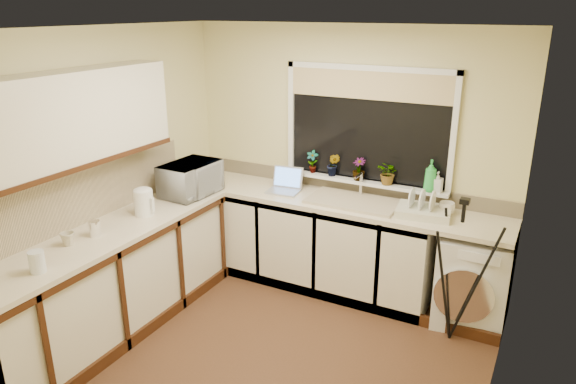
{
  "coord_description": "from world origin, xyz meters",
  "views": [
    {
      "loc": [
        1.78,
        -3.1,
        2.59
      ],
      "look_at": [
        -0.13,
        0.55,
        1.15
      ],
      "focal_mm": 33.28,
      "sensor_mm": 36.0,
      "label": 1
    }
  ],
  "objects_px": {
    "washing_machine": "(470,278)",
    "laptop": "(285,185)",
    "plant_c": "(359,169)",
    "soap_bottle_clear": "(437,182)",
    "cup_left": "(68,239)",
    "soap_bottle_green": "(431,176)",
    "glass_jug": "(37,262)",
    "plant_a": "(312,162)",
    "microwave": "(191,179)",
    "plant_d": "(389,173)",
    "dish_rack": "(424,212)",
    "tripod": "(457,271)",
    "kettle": "(144,203)",
    "plant_b": "(333,165)",
    "cup_back": "(447,208)",
    "steel_jar": "(95,228)"
  },
  "relations": [
    {
      "from": "tripod",
      "to": "plant_d",
      "type": "distance_m",
      "value": 1.1
    },
    {
      "from": "steel_jar",
      "to": "cup_left",
      "type": "bearing_deg",
      "value": -102.3
    },
    {
      "from": "laptop",
      "to": "cup_left",
      "type": "distance_m",
      "value": 2.04
    },
    {
      "from": "laptop",
      "to": "plant_d",
      "type": "height_order",
      "value": "plant_d"
    },
    {
      "from": "soap_bottle_green",
      "to": "soap_bottle_clear",
      "type": "xyz_separation_m",
      "value": [
        0.06,
        0.01,
        -0.05
      ]
    },
    {
      "from": "dish_rack",
      "to": "cup_back",
      "type": "bearing_deg",
      "value": 26.26
    },
    {
      "from": "glass_jug",
      "to": "soap_bottle_green",
      "type": "distance_m",
      "value": 3.17
    },
    {
      "from": "washing_machine",
      "to": "microwave",
      "type": "bearing_deg",
      "value": -176.7
    },
    {
      "from": "kettle",
      "to": "steel_jar",
      "type": "height_order",
      "value": "kettle"
    },
    {
      "from": "dish_rack",
      "to": "steel_jar",
      "type": "height_order",
      "value": "steel_jar"
    },
    {
      "from": "dish_rack",
      "to": "tripod",
      "type": "height_order",
      "value": "tripod"
    },
    {
      "from": "cup_back",
      "to": "plant_d",
      "type": "bearing_deg",
      "value": 169.0
    },
    {
      "from": "microwave",
      "to": "soap_bottle_green",
      "type": "xyz_separation_m",
      "value": [
        2.07,
        0.7,
        0.14
      ]
    },
    {
      "from": "plant_b",
      "to": "cup_back",
      "type": "bearing_deg",
      "value": -6.23
    },
    {
      "from": "steel_jar",
      "to": "plant_d",
      "type": "distance_m",
      "value": 2.55
    },
    {
      "from": "plant_a",
      "to": "plant_c",
      "type": "relative_size",
      "value": 1.05
    },
    {
      "from": "soap_bottle_green",
      "to": "plant_c",
      "type": "bearing_deg",
      "value": 178.96
    },
    {
      "from": "washing_machine",
      "to": "laptop",
      "type": "xyz_separation_m",
      "value": [
        -1.79,
        0.02,
        0.56
      ]
    },
    {
      "from": "plant_a",
      "to": "dish_rack",
      "type": "bearing_deg",
      "value": -11.67
    },
    {
      "from": "tripod",
      "to": "plant_d",
      "type": "relative_size",
      "value": 5.64
    },
    {
      "from": "tripod",
      "to": "plant_a",
      "type": "bearing_deg",
      "value": 153.98
    },
    {
      "from": "glass_jug",
      "to": "soap_bottle_clear",
      "type": "xyz_separation_m",
      "value": [
        2.08,
        2.45,
        0.17
      ]
    },
    {
      "from": "tripod",
      "to": "cup_left",
      "type": "distance_m",
      "value": 2.99
    },
    {
      "from": "glass_jug",
      "to": "cup_left",
      "type": "relative_size",
      "value": 1.44
    },
    {
      "from": "dish_rack",
      "to": "plant_c",
      "type": "relative_size",
      "value": 2.12
    },
    {
      "from": "steel_jar",
      "to": "plant_d",
      "type": "relative_size",
      "value": 0.56
    },
    {
      "from": "plant_a",
      "to": "plant_d",
      "type": "distance_m",
      "value": 0.77
    },
    {
      "from": "washing_machine",
      "to": "laptop",
      "type": "height_order",
      "value": "laptop"
    },
    {
      "from": "washing_machine",
      "to": "plant_d",
      "type": "height_order",
      "value": "plant_d"
    },
    {
      "from": "tripod",
      "to": "microwave",
      "type": "height_order",
      "value": "tripod"
    },
    {
      "from": "washing_machine",
      "to": "plant_d",
      "type": "xyz_separation_m",
      "value": [
        -0.84,
        0.22,
        0.76
      ]
    },
    {
      "from": "glass_jug",
      "to": "plant_a",
      "type": "relative_size",
      "value": 0.68
    },
    {
      "from": "washing_machine",
      "to": "kettle",
      "type": "bearing_deg",
      "value": -164.46
    },
    {
      "from": "tripod",
      "to": "soap_bottle_green",
      "type": "relative_size",
      "value": 4.32
    },
    {
      "from": "plant_c",
      "to": "soap_bottle_clear",
      "type": "xyz_separation_m",
      "value": [
        0.73,
        -0.0,
        -0.01
      ]
    },
    {
      "from": "kettle",
      "to": "soap_bottle_clear",
      "type": "bearing_deg",
      "value": 31.27
    },
    {
      "from": "dish_rack",
      "to": "soap_bottle_green",
      "type": "height_order",
      "value": "soap_bottle_green"
    },
    {
      "from": "dish_rack",
      "to": "soap_bottle_clear",
      "type": "distance_m",
      "value": 0.31
    },
    {
      "from": "cup_left",
      "to": "washing_machine",
      "type": "bearing_deg",
      "value": 34.79
    },
    {
      "from": "plant_b",
      "to": "tripod",
      "type": "bearing_deg",
      "value": -23.52
    },
    {
      "from": "tripod",
      "to": "plant_b",
      "type": "distance_m",
      "value": 1.54
    },
    {
      "from": "laptop",
      "to": "glass_jug",
      "type": "bearing_deg",
      "value": -113.17
    },
    {
      "from": "washing_machine",
      "to": "laptop",
      "type": "bearing_deg",
      "value": 171.67
    },
    {
      "from": "plant_a",
      "to": "soap_bottle_green",
      "type": "bearing_deg",
      "value": -1.33
    },
    {
      "from": "washing_machine",
      "to": "kettle",
      "type": "relative_size",
      "value": 3.73
    },
    {
      "from": "microwave",
      "to": "cup_back",
      "type": "relative_size",
      "value": 4.05
    },
    {
      "from": "washing_machine",
      "to": "tripod",
      "type": "bearing_deg",
      "value": -108.79
    },
    {
      "from": "soap_bottle_green",
      "to": "plant_a",
      "type": "bearing_deg",
      "value": 178.67
    },
    {
      "from": "plant_d",
      "to": "tripod",
      "type": "bearing_deg",
      "value": -36.13
    },
    {
      "from": "tripod",
      "to": "plant_d",
      "type": "height_order",
      "value": "plant_d"
    }
  ]
}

